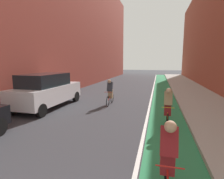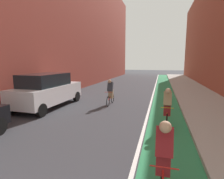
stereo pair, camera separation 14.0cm
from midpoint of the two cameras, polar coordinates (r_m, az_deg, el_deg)
ground_plane at (r=16.15m, az=4.23°, el=-0.66°), size 93.39×93.39×0.00m
bike_lane_paint at (r=17.84m, az=16.51°, el=-0.10°), size 1.60×42.45×0.00m
lane_divider_stripe at (r=17.84m, az=13.62°, el=0.02°), size 0.12×42.45×0.00m
sidewalk_right at (r=18.05m, az=24.31°, el=-0.20°), size 3.30×42.45×0.14m
building_facade_left at (r=20.35m, az=-12.58°, el=21.27°), size 4.15×42.45×14.24m
parked_suv_white at (r=11.04m, az=-19.57°, el=-0.15°), size 2.00×4.77×1.98m
cyclist_lead at (r=3.83m, az=17.23°, el=-19.36°), size 0.48×1.68×1.60m
cyclist_mid at (r=7.72m, az=17.74°, el=-5.31°), size 0.48×1.71×1.61m
cyclist_trailing at (r=11.04m, az=-0.14°, el=-0.57°), size 0.48×1.67×1.59m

